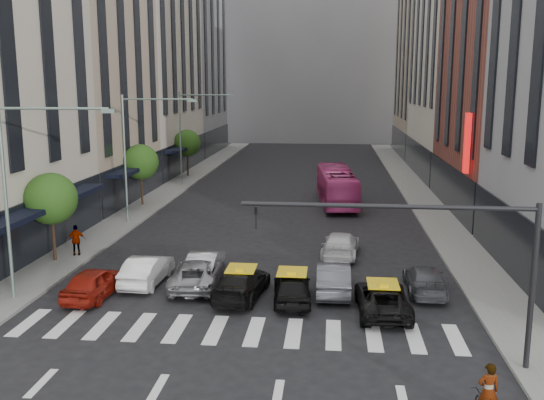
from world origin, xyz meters
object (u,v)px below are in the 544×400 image
(streetlamp_near, at_px, (24,175))
(car_white_front, at_px, (147,270))
(streetlamp_far, at_px, (190,126))
(streetlamp_mid, at_px, (137,141))
(pedestrian_far, at_px, (76,240))
(car_red, at_px, (94,283))
(taxi_center, at_px, (292,287))
(bus, at_px, (337,186))
(taxi_left, at_px, (241,283))

(streetlamp_near, xyz_separation_m, car_white_front, (4.52, 2.94, -5.18))
(streetlamp_far, bearing_deg, streetlamp_mid, -90.00)
(pedestrian_far, bearing_deg, streetlamp_mid, -118.37)
(streetlamp_near, relative_size, car_red, 2.12)
(streetlamp_far, distance_m, car_white_front, 29.86)
(car_red, bearing_deg, streetlamp_near, 19.70)
(streetlamp_mid, xyz_separation_m, streetlamp_far, (0.00, 16.00, 0.00))
(streetlamp_far, bearing_deg, car_white_front, -81.16)
(car_white_front, bearing_deg, taxi_center, 168.16)
(streetlamp_near, distance_m, streetlamp_mid, 16.00)
(streetlamp_mid, xyz_separation_m, car_white_front, (4.52, -13.06, -5.18))
(car_white_front, bearing_deg, bus, -111.50)
(car_white_front, relative_size, taxi_left, 0.91)
(bus, bearing_deg, taxi_left, 73.38)
(streetlamp_near, bearing_deg, streetlamp_mid, 90.00)
(bus, bearing_deg, streetlamp_far, -33.59)
(streetlamp_near, relative_size, taxi_left, 1.87)
(car_red, height_order, car_white_front, car_white_front)
(taxi_center, height_order, bus, bus)
(taxi_left, bearing_deg, streetlamp_near, 15.37)
(streetlamp_near, xyz_separation_m, car_red, (2.64, 0.73, -5.18))
(streetlamp_mid, relative_size, bus, 0.83)
(car_white_front, bearing_deg, streetlamp_far, -78.62)
(streetlamp_mid, bearing_deg, bus, 30.87)
(streetlamp_near, distance_m, pedestrian_far, 8.59)
(car_white_front, height_order, taxi_left, car_white_front)
(pedestrian_far, bearing_deg, taxi_left, 129.08)
(streetlamp_mid, distance_m, taxi_center, 19.84)
(bus, bearing_deg, streetlamp_mid, 25.48)
(streetlamp_mid, distance_m, taxi_left, 18.21)
(car_red, height_order, pedestrian_far, pedestrian_far)
(streetlamp_mid, xyz_separation_m, bus, (14.11, 8.44, -4.38))
(streetlamp_near, distance_m, streetlamp_far, 32.00)
(bus, relative_size, pedestrian_far, 6.12)
(taxi_center, distance_m, pedestrian_far, 14.19)
(streetlamp_mid, bearing_deg, taxi_center, -51.41)
(taxi_left, height_order, taxi_center, taxi_center)
(car_red, xyz_separation_m, car_white_front, (1.87, 2.21, 0.00))
(streetlamp_far, xyz_separation_m, taxi_center, (11.94, -30.97, -5.19))
(streetlamp_far, distance_m, pedestrian_far, 25.46)
(streetlamp_mid, height_order, taxi_left, streetlamp_mid)
(bus, bearing_deg, car_red, 58.79)
(car_red, relative_size, pedestrian_far, 2.38)
(taxi_left, xyz_separation_m, taxi_center, (2.41, -0.36, 0.02))
(taxi_left, relative_size, taxi_center, 1.15)
(streetlamp_near, distance_m, bus, 28.56)
(bus, xyz_separation_m, pedestrian_far, (-15.02, -17.41, -0.48))
(car_red, bearing_deg, streetlamp_mid, -75.91)
(pedestrian_far, bearing_deg, taxi_center, 132.44)
(car_white_front, bearing_deg, car_red, 52.20)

